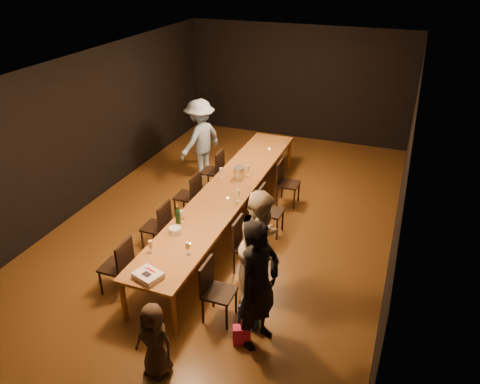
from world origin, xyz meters
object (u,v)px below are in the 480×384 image
(woman_birthday, at_px, (258,285))
(chair_right_2, at_px, (271,211))
(chair_left_2, at_px, (187,195))
(table, at_px, (227,192))
(champagne_bottle, at_px, (178,214))
(child, at_px, (154,340))
(ice_bucket, at_px, (239,173))
(chair_left_3, at_px, (212,171))
(plate_stack, at_px, (175,231))
(chair_right_0, at_px, (219,292))
(chair_left_1, at_px, (156,226))
(chair_left_0, at_px, (116,266))
(man_blue, at_px, (200,139))
(chair_right_3, at_px, (289,183))
(chair_right_1, at_px, (248,246))
(birthday_cake, at_px, (148,275))
(woman_tan, at_px, (262,247))

(woman_birthday, bearing_deg, chair_right_2, 35.40)
(chair_left_2, bearing_deg, table, -90.00)
(table, height_order, champagne_bottle, champagne_bottle)
(child, distance_m, ice_bucket, 4.13)
(chair_left_3, distance_m, woman_birthday, 4.49)
(child, bearing_deg, plate_stack, 115.19)
(chair_left_2, xyz_separation_m, woman_birthday, (2.34, -2.60, 0.46))
(champagne_bottle, bearing_deg, chair_right_2, 50.09)
(chair_right_0, relative_size, plate_stack, 4.75)
(chair_left_1, xyz_separation_m, woman_birthday, (2.34, -1.40, 0.46))
(chair_left_0, xyz_separation_m, champagne_bottle, (0.55, 1.02, 0.46))
(chair_right_2, height_order, woman_birthday, woman_birthday)
(chair_right_0, distance_m, man_blue, 4.75)
(chair_right_3, height_order, man_blue, man_blue)
(chair_left_0, bearing_deg, chair_right_2, -35.31)
(chair_left_2, distance_m, ice_bucket, 1.09)
(chair_right_0, height_order, chair_right_1, same)
(chair_left_2, distance_m, birthday_cake, 2.92)
(chair_right_3, distance_m, chair_left_2, 2.08)
(chair_right_3, xyz_separation_m, chair_left_2, (-1.70, -1.20, 0.00))
(table, distance_m, plate_stack, 1.69)
(table, bearing_deg, man_blue, 127.80)
(woman_birthday, xyz_separation_m, woman_tan, (-0.25, 0.88, -0.04))
(man_blue, bearing_deg, woman_birthday, 50.92)
(chair_right_1, relative_size, woman_tan, 0.52)
(man_blue, height_order, child, man_blue)
(woman_birthday, relative_size, birthday_cake, 4.28)
(table, bearing_deg, chair_right_2, 0.00)
(chair_left_3, xyz_separation_m, birthday_cake, (0.82, -3.98, 0.33))
(chair_left_1, relative_size, champagne_bottle, 2.62)
(chair_right_1, bearing_deg, ice_bucket, -154.34)
(birthday_cake, relative_size, champagne_bottle, 1.22)
(chair_left_2, height_order, ice_bucket, ice_bucket)
(chair_right_0, bearing_deg, chair_right_3, 180.00)
(table, distance_m, chair_right_2, 0.88)
(table, xyz_separation_m, child, (0.49, -3.55, -0.18))
(chair_right_0, height_order, chair_right_3, same)
(chair_right_2, relative_size, chair_left_0, 1.00)
(chair_left_3, height_order, ice_bucket, ice_bucket)
(table, relative_size, chair_right_1, 6.45)
(woman_birthday, relative_size, woman_tan, 1.04)
(woman_tan, distance_m, champagne_bottle, 1.58)
(table, xyz_separation_m, chair_right_2, (0.85, 0.00, -0.24))
(table, height_order, chair_left_0, chair_left_0)
(chair_left_2, bearing_deg, chair_right_2, -90.00)
(chair_right_0, xyz_separation_m, champagne_bottle, (-1.15, 1.02, 0.46))
(chair_right_2, xyz_separation_m, woman_tan, (0.39, -1.72, 0.43))
(man_blue, bearing_deg, ice_bucket, 66.01)
(plate_stack, bearing_deg, chair_right_1, 24.33)
(birthday_cake, bearing_deg, chair_right_1, 78.89)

